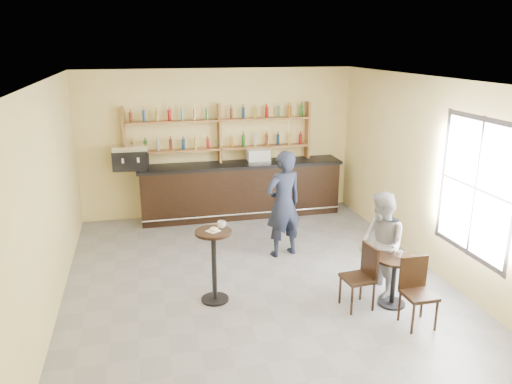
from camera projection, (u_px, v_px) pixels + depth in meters
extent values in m
plane|color=slate|center=(255.00, 280.00, 8.15)|extent=(7.00, 7.00, 0.00)
plane|color=white|center=(255.00, 80.00, 7.23)|extent=(7.00, 7.00, 0.00)
plane|color=#F6DD8B|center=(219.00, 143.00, 10.95)|extent=(7.00, 0.00, 7.00)
plane|color=#F6DD8B|center=(346.00, 291.00, 4.43)|extent=(7.00, 0.00, 7.00)
plane|color=#F6DD8B|center=(49.00, 199.00, 7.03)|extent=(0.00, 7.00, 7.00)
plane|color=#F6DD8B|center=(429.00, 174.00, 8.36)|extent=(0.00, 7.00, 7.00)
plane|color=white|center=(476.00, 188.00, 7.21)|extent=(0.00, 2.00, 2.00)
cube|color=white|center=(213.00, 231.00, 7.19)|extent=(0.23, 0.23, 0.00)
torus|color=#E5A753|center=(214.00, 229.00, 7.17)|extent=(0.14, 0.14, 0.05)
imported|color=white|center=(222.00, 225.00, 7.30)|extent=(0.15, 0.15, 0.10)
imported|color=black|center=(283.00, 204.00, 8.85)|extent=(0.80, 0.63, 1.93)
imported|color=white|center=(399.00, 254.00, 7.17)|extent=(0.13, 0.13, 0.10)
imported|color=gray|center=(381.00, 245.00, 7.47)|extent=(0.65, 0.81, 1.61)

